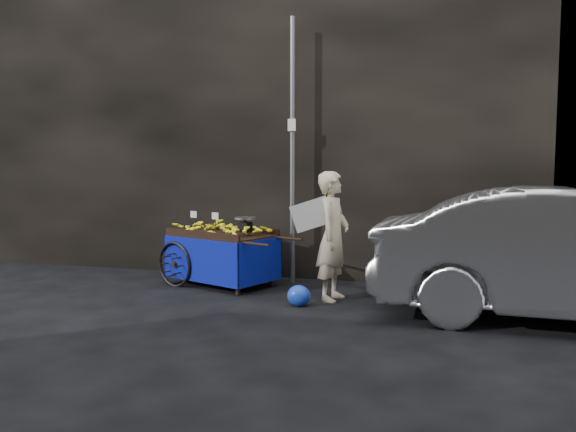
% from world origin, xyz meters
% --- Properties ---
extents(ground, '(80.00, 80.00, 0.00)m').
position_xyz_m(ground, '(0.00, 0.00, 0.00)').
color(ground, black).
rests_on(ground, ground).
extents(building_wall, '(13.50, 2.00, 5.00)m').
position_xyz_m(building_wall, '(0.39, 2.60, 2.50)').
color(building_wall, black).
rests_on(building_wall, ground).
extents(street_pole, '(0.12, 0.10, 4.00)m').
position_xyz_m(street_pole, '(0.30, 1.30, 2.01)').
color(street_pole, slate).
rests_on(street_pole, ground).
extents(banana_cart, '(2.25, 1.61, 1.12)m').
position_xyz_m(banana_cart, '(-0.70, 0.83, 0.69)').
color(banana_cart, black).
rests_on(banana_cart, ground).
extents(vendor, '(0.79, 0.68, 1.72)m').
position_xyz_m(vendor, '(1.12, 0.32, 0.86)').
color(vendor, '#C8B794').
rests_on(vendor, ground).
extents(plastic_bag, '(0.30, 0.24, 0.27)m').
position_xyz_m(plastic_bag, '(0.78, -0.15, 0.14)').
color(plastic_bag, blue).
rests_on(plastic_bag, ground).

